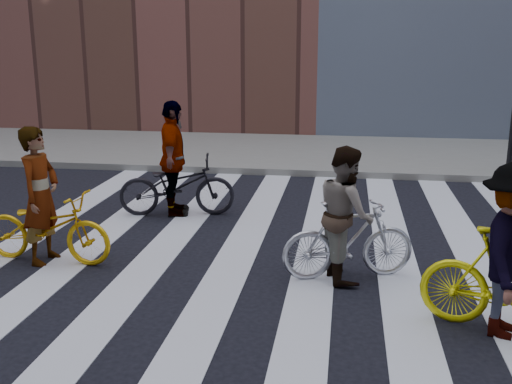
% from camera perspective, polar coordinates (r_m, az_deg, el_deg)
% --- Properties ---
extents(ground, '(100.00, 100.00, 0.00)m').
position_cam_1_polar(ground, '(8.48, 1.96, -6.05)').
color(ground, black).
rests_on(ground, ground).
extents(sidewalk_far, '(100.00, 5.00, 0.15)m').
position_cam_1_polar(sidewalk_far, '(15.69, 5.20, 3.74)').
color(sidewalk_far, gray).
rests_on(sidewalk_far, ground).
extents(zebra_crosswalk, '(8.25, 10.00, 0.01)m').
position_cam_1_polar(zebra_crosswalk, '(8.48, 1.96, -6.01)').
color(zebra_crosswalk, silver).
rests_on(zebra_crosswalk, ground).
extents(bike_yellow_left, '(1.91, 0.80, 0.98)m').
position_cam_1_polar(bike_yellow_left, '(8.58, -19.30, -3.19)').
color(bike_yellow_left, '#E6AA0C').
rests_on(bike_yellow_left, ground).
extents(bike_silver_mid, '(1.76, 0.95, 1.02)m').
position_cam_1_polar(bike_silver_mid, '(7.63, 8.80, -4.52)').
color(bike_silver_mid, silver).
rests_on(bike_silver_mid, ground).
extents(bike_dark_rear, '(2.07, 1.08, 1.03)m').
position_cam_1_polar(bike_dark_rear, '(10.33, -7.54, 0.59)').
color(bike_dark_rear, black).
rests_on(bike_dark_rear, ground).
extents(rider_left, '(0.50, 0.71, 1.86)m').
position_cam_1_polar(rider_left, '(8.49, -19.85, -0.32)').
color(rider_left, slate).
rests_on(rider_left, ground).
extents(rider_mid, '(0.86, 0.98, 1.70)m').
position_cam_1_polar(rider_mid, '(7.53, 8.52, -2.04)').
color(rider_mid, slate).
rests_on(rider_mid, ground).
extents(rider_right, '(1.01, 1.32, 1.81)m').
position_cam_1_polar(rider_right, '(6.53, 23.19, -5.16)').
color(rider_right, slate).
rests_on(rider_right, ground).
extents(rider_rear, '(0.71, 1.23, 1.97)m').
position_cam_1_polar(rider_rear, '(10.24, -7.90, 3.14)').
color(rider_rear, slate).
rests_on(rider_rear, ground).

